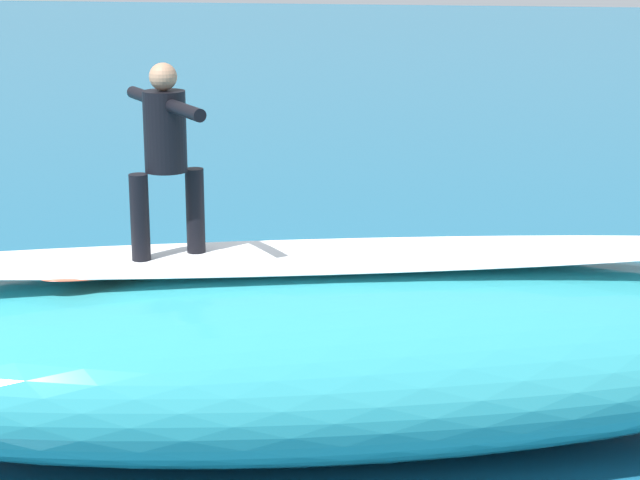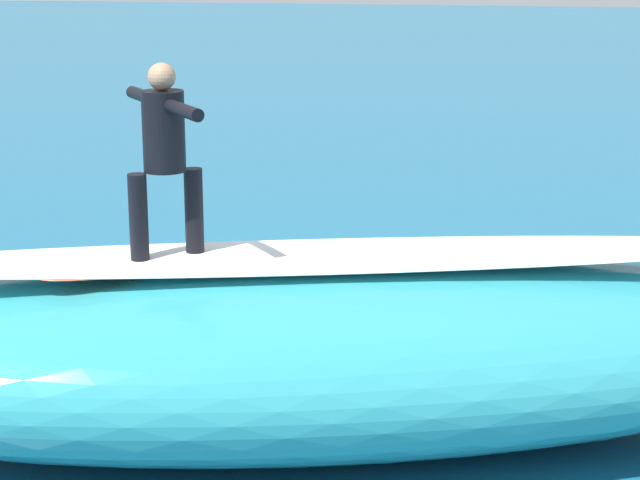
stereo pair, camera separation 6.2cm
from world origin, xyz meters
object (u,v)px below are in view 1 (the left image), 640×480
(surfer_riding, at_px, (165,146))
(surfboard_paddling, at_px, (423,295))
(surfboard_riding, at_px, (170,261))
(surfer_paddling, at_px, (431,279))

(surfer_riding, bearing_deg, surfboard_paddling, -149.99)
(surfer_riding, xyz_separation_m, surfboard_paddling, (-1.61, -4.18, -2.41))
(surfboard_riding, bearing_deg, surfboard_paddling, -149.99)
(surfer_riding, relative_size, surfer_paddling, 1.06)
(surfboard_paddling, bearing_deg, surfer_paddling, 180.00)
(surfer_riding, distance_m, surfer_paddling, 5.12)
(surfboard_paddling, distance_m, surfer_paddling, 0.21)
(surfer_riding, height_order, surfboard_paddling, surfer_riding)
(surfboard_riding, height_order, surfer_riding, surfer_riding)
(surfer_riding, distance_m, surfboard_paddling, 5.09)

